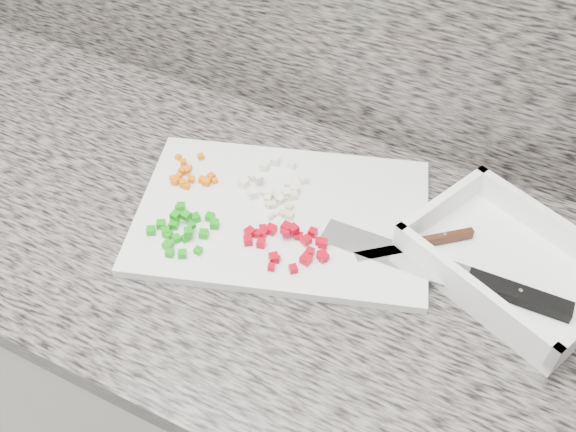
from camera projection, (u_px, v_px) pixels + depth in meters
cabinet at (228, 365)px, 1.37m from camera, size 3.92×0.62×0.86m
countertop at (209, 223)px, 1.04m from camera, size 3.96×0.64×0.04m
cutting_board at (282, 215)px, 1.01m from camera, size 0.53×0.43×0.02m
carrot_pile at (189, 176)px, 1.06m from camera, size 0.10×0.09×0.02m
onion_pile at (273, 183)px, 1.05m from camera, size 0.11×0.11×0.02m
green_pepper_pile at (182, 228)px, 0.98m from camera, size 0.10×0.10×0.02m
red_pepper_pile at (289, 243)px, 0.96m from camera, size 0.14×0.10×0.02m
garlic_pile at (280, 206)px, 1.01m from camera, size 0.06×0.06×0.01m
chef_knife at (474, 280)px, 0.91m from camera, size 0.37×0.05×0.02m
paring_knife at (429, 242)px, 0.96m from camera, size 0.15×0.13×0.02m
tray at (510, 265)px, 0.93m from camera, size 0.34×0.30×0.06m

